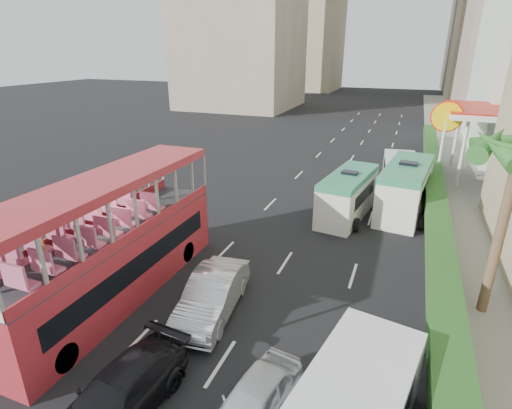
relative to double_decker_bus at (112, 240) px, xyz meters
The scene contains 13 objects.
ground_plane 6.51m from the double_decker_bus, ahead, with size 200.00×200.00×0.00m, color black.
double_decker_bus is the anchor object (origin of this frame).
car_silver_lane_a 4.85m from the double_decker_bus, ahead, with size 1.67×4.80×1.58m, color silver.
van_asset 15.19m from the double_decker_bus, 61.00° to the left, with size 2.06×4.46×1.24m, color silver.
minibus_near 14.01m from the double_decker_bus, 58.18° to the left, with size 2.01×6.03×2.67m, color silver.
minibus_far 17.35m from the double_decker_bus, 52.59° to the left, with size 2.30×6.89×3.05m, color silver.
panel_van_far 21.21m from the double_decker_bus, 61.71° to the left, with size 2.21×5.51×2.21m, color silver.
sidewalk 29.26m from the double_decker_bus, 59.04° to the left, with size 6.00×120.00×0.18m, color #99968C.
kerb_wall 18.66m from the double_decker_bus, 48.93° to the left, with size 0.30×44.00×1.00m, color silver.
hedge 18.60m from the double_decker_bus, 48.93° to the left, with size 1.10×44.00×0.70m, color #2D6626.
palm_tree 14.39m from the double_decker_bus, 16.16° to the left, with size 0.36×0.36×6.40m, color brown.
shell_station 28.02m from the double_decker_bus, 55.18° to the left, with size 6.50×8.00×5.50m, color silver.
tower_far_b 107.94m from the double_decker_bus, 77.53° to the left, with size 14.00×14.00×40.00m, color tan.
Camera 1 is at (4.35, -11.07, 9.53)m, focal length 28.00 mm.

